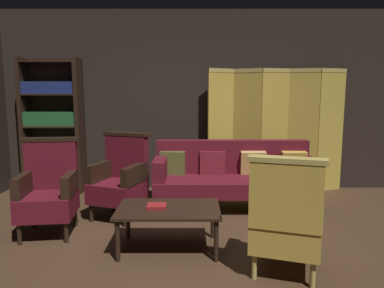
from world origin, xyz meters
The scene contains 10 objects.
ground_plane centered at (0.00, 0.00, 0.00)m, with size 10.00×10.00×0.00m, color #3D2819.
back_wall centered at (0.00, 2.45, 1.40)m, with size 7.20×0.10×2.80m, color black.
folding_screen centered at (1.28, 2.25, 0.99)m, with size 2.14×0.25×1.90m.
bookshelf centered at (-2.15, 2.19, 1.07)m, with size 0.90×0.32×2.05m.
velvet_couch centered at (0.55, 1.46, 0.46)m, with size 2.12×0.78×0.88m.
coffee_table centered at (-0.24, 0.10, 0.37)m, with size 1.00×0.64×0.42m.
armchair_gilt_accent centered at (0.77, -0.39, 0.49)m, with size 0.73×0.72×1.04m.
armchair_wing_left centered at (-1.57, 0.51, 0.49)m, with size 0.64×0.64×1.04m.
armchair_wing_right centered at (-0.90, 1.04, 0.49)m, with size 0.75×0.74×1.04m.
book_red_leather centered at (-0.36, 0.11, 0.43)m, with size 0.19×0.16×0.03m, color maroon.
Camera 1 is at (-0.01, -3.26, 1.53)m, focal length 33.36 mm.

